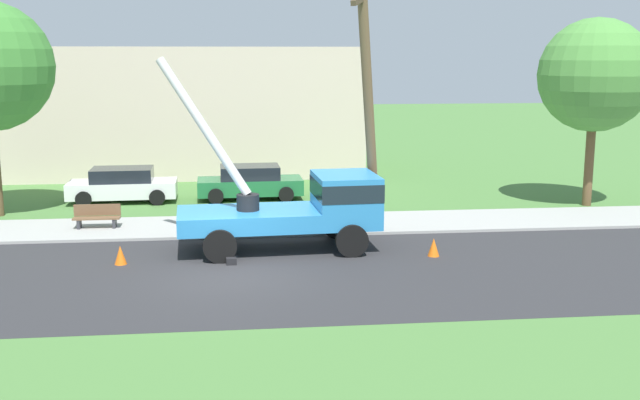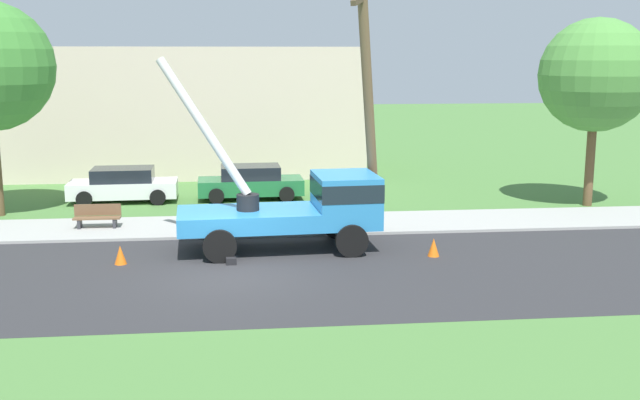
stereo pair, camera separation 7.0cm
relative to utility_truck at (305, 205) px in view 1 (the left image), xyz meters
The scene contains 13 objects.
ground_plane 9.62m from the utility_truck, 103.69° to the left, with size 120.00×120.00×0.00m, color #477538.
road_asphalt 3.82m from the utility_truck, 129.32° to the right, with size 80.00×8.57×0.01m, color #2B2B2D.
sidewalk_strip 4.15m from the utility_truck, 125.01° to the left, with size 80.00×3.36×0.10m, color #9E9E99.
utility_truck is the anchor object (origin of this frame).
leaning_utility_pole 3.93m from the utility_truck, 24.51° to the left, with size 1.51×2.61×8.85m.
traffic_cone_ahead 4.20m from the utility_truck, 19.65° to the right, with size 0.36×0.36×0.56m, color orange.
traffic_cone_behind 5.79m from the utility_truck, 167.14° to the right, with size 0.36×0.36×0.56m, color orange.
traffic_cone_curbside 2.26m from the utility_truck, 35.65° to the left, with size 0.36×0.36×0.56m, color orange.
parked_sedan_white 10.92m from the utility_truck, 128.93° to the left, with size 4.45×2.11×1.42m.
parked_sedan_green 8.76m from the utility_truck, 100.43° to the left, with size 4.46×2.11×1.42m.
park_bench 7.78m from the utility_truck, 154.86° to the left, with size 1.60×0.45×0.90m.
roadside_tree_near 13.81m from the utility_truck, 25.29° to the left, with size 4.47×4.47×7.48m.
lowrise_building_backdrop 17.07m from the utility_truck, 106.43° to the left, with size 18.00×6.00×6.40m, color beige.
Camera 1 is at (0.22, -20.40, 6.05)m, focal length 42.47 mm.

